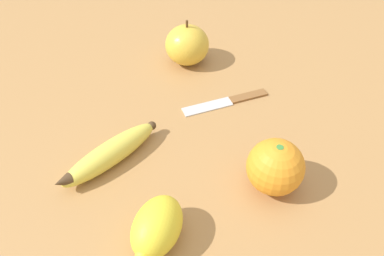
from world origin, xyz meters
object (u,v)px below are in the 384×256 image
Objects in this scene: lemon at (157,227)px; paring_knife at (229,101)px; banana at (109,154)px; orange at (275,167)px; apple at (187,45)px.

paring_knife is (0.11, -0.26, -0.03)m from lemon.
lemon reaches higher than paring_knife.
orange reaches higher than banana.
orange reaches higher than paring_knife.
paring_knife is (0.16, -0.09, -0.04)m from orange.
lemon is (-0.14, 0.03, 0.01)m from banana.
apple is at bearing 10.12° from paring_knife.
lemon is at bearing 137.46° from paring_knife.
banana is 2.02× the size of apple.
apple is 0.89× the size of lemon.
banana reaches higher than paring_knife.
lemon is 0.67× the size of paring_knife.
paring_knife is at bearing 166.03° from apple.
apple is (0.11, -0.26, 0.02)m from banana.
apple is at bearing -49.51° from lemon.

